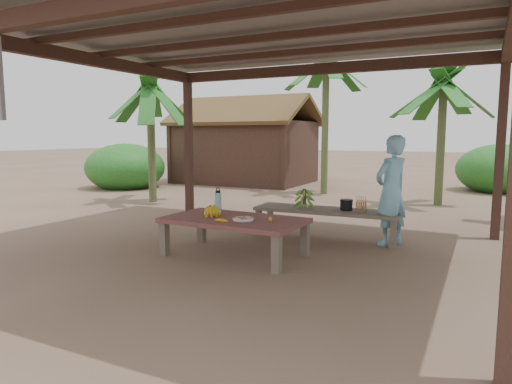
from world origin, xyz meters
The scene contains 17 objects.
ground centered at (0.00, 0.00, 0.00)m, with size 80.00×80.00×0.00m, color brown.
pavilion centered at (-0.01, -0.01, 2.78)m, with size 6.60×5.60×2.95m.
work_table centered at (-0.27, -0.31, 0.43)m, with size 1.83×1.06×0.50m.
bench centered at (0.48, 1.22, 0.39)m, with size 2.22×0.67×0.45m.
ripe_banana_bunch centered at (-0.62, -0.33, 0.58)m, with size 0.26×0.22×0.16m, color yellow, non-canonical shape.
plate centered at (-0.08, -0.42, 0.52)m, with size 0.27×0.27×0.04m.
loose_banana_front centered at (-0.27, -0.63, 0.52)m, with size 0.04×0.16×0.04m, color yellow.
loose_banana_side centered at (0.24, -0.29, 0.52)m, with size 0.04×0.15×0.04m, color yellow.
water_flask centered at (-0.71, 0.02, 0.64)m, with size 0.09×0.09×0.34m.
green_banana_stalk centered at (0.13, 1.21, 0.60)m, with size 0.27×0.27×0.31m, color #598C2D, non-canonical shape.
cooking_pot centered at (0.79, 1.24, 0.53)m, with size 0.18×0.18×0.16m, color black.
skewer_rack centered at (1.02, 1.18, 0.57)m, with size 0.18×0.08×0.24m, color #A57F47, non-canonical shape.
woman centered at (1.44, 1.20, 0.79)m, with size 0.57×0.38×1.57m, color #6EB1D1.
hut centered at (-4.50, 8.00, 1.10)m, with size 4.40×3.43×2.85m.
banana_plant_n centered at (1.71, 5.55, 2.48)m, with size 1.80×1.80×2.97m.
banana_plant_nw centered at (-1.24, 6.32, 3.29)m, with size 1.80×1.80×3.80m.
banana_plant_w centered at (-4.37, 3.05, 2.42)m, with size 1.80×1.80×2.90m.
Camera 1 is at (2.61, -5.40, 1.57)m, focal length 32.00 mm.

